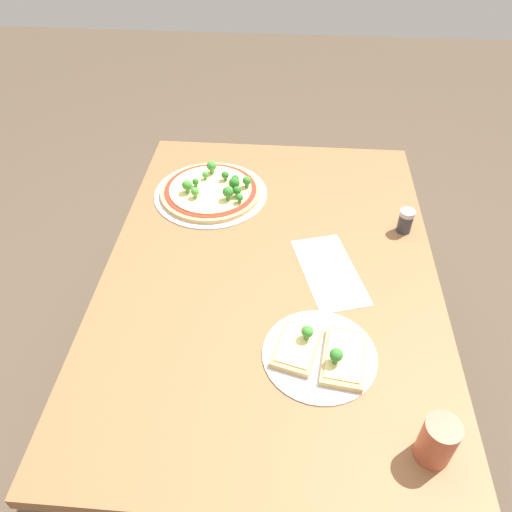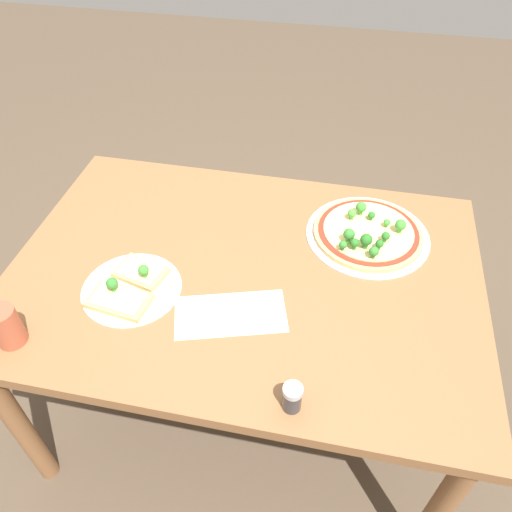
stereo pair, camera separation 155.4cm
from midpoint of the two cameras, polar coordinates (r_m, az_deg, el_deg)
ground_plane at (r=1.84m, az=-17.59°, el=-32.00°), size 8.00×8.00×0.00m
dining_table at (r=1.26m, az=-24.11°, el=-23.74°), size 1.35×0.94×0.72m
pizza_tray_whole at (r=1.43m, az=-27.87°, el=-7.83°), size 0.38×0.38×0.07m
pizza_tray_slice at (r=1.07m, az=-24.92°, el=-37.19°), size 0.28×0.28×0.07m
drinking_cup at (r=0.97m, az=-15.62°, el=-53.00°), size 0.07×0.07×0.11m
condiment_shaker at (r=1.14m, az=-3.16°, el=-15.65°), size 0.05×0.05×0.08m
paper_menu at (r=1.13m, az=-17.13°, el=-23.58°), size 0.32×0.22×0.00m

